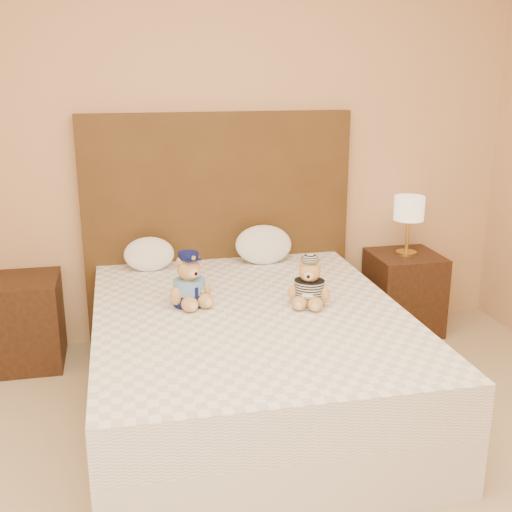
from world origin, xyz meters
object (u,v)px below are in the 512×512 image
(pillow_left, at_px, (149,253))
(bed, at_px, (250,359))
(teddy_police, at_px, (189,279))
(pillow_right, at_px, (264,243))
(lamp, at_px, (409,211))
(teddy_prisoner, at_px, (309,282))
(nightstand_right, at_px, (403,292))
(nightstand_left, at_px, (23,322))

(pillow_left, bearing_deg, bed, -60.46)
(teddy_police, height_order, pillow_right, teddy_police)
(lamp, bearing_deg, teddy_prisoner, -139.59)
(teddy_police, height_order, pillow_left, teddy_police)
(nightstand_right, distance_m, teddy_prisoner, 1.28)
(teddy_prisoner, bearing_deg, teddy_police, -169.35)
(bed, distance_m, teddy_prisoner, 0.52)
(nightstand_right, xyz_separation_m, pillow_right, (-0.99, 0.03, 0.41))
(bed, relative_size, teddy_police, 6.90)
(nightstand_left, xyz_separation_m, teddy_police, (0.95, -0.65, 0.42))
(bed, bearing_deg, teddy_prisoner, 2.00)
(teddy_prisoner, xyz_separation_m, pillow_left, (-0.79, 0.82, -0.02))
(pillow_right, bearing_deg, teddy_police, -129.51)
(bed, height_order, nightstand_right, same)
(bed, bearing_deg, nightstand_left, 147.38)
(nightstand_left, height_order, teddy_police, teddy_police)
(nightstand_left, relative_size, pillow_left, 1.76)
(pillow_left, distance_m, pillow_right, 0.73)
(nightstand_right, bearing_deg, teddy_police, -157.22)
(bed, xyz_separation_m, nightstand_right, (1.25, 0.80, -0.00))
(nightstand_left, bearing_deg, lamp, 0.00)
(teddy_police, distance_m, teddy_prisoner, 0.64)
(nightstand_left, relative_size, nightstand_right, 1.00)
(pillow_left, xyz_separation_m, pillow_right, (0.73, 0.00, 0.02))
(nightstand_left, height_order, teddy_prisoner, teddy_prisoner)
(teddy_prisoner, bearing_deg, pillow_right, 117.51)
(bed, relative_size, nightstand_left, 3.64)
(nightstand_right, bearing_deg, pillow_right, 178.26)
(bed, height_order, pillow_left, pillow_left)
(teddy_police, xyz_separation_m, pillow_right, (0.56, 0.68, -0.01))
(bed, distance_m, pillow_right, 0.96)
(nightstand_left, xyz_separation_m, lamp, (2.50, 0.00, 0.57))
(nightstand_left, xyz_separation_m, pillow_right, (1.51, 0.03, 0.41))
(teddy_prisoner, bearing_deg, bed, -154.72)
(teddy_police, bearing_deg, pillow_right, 27.97)
(bed, relative_size, nightstand_right, 3.64)
(lamp, distance_m, teddy_police, 1.68)
(nightstand_right, distance_m, teddy_police, 1.73)
(nightstand_right, xyz_separation_m, pillow_left, (-1.72, 0.03, 0.39))
(teddy_prisoner, relative_size, pillow_left, 0.84)
(teddy_police, relative_size, pillow_right, 0.78)
(bed, distance_m, nightstand_left, 1.48)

